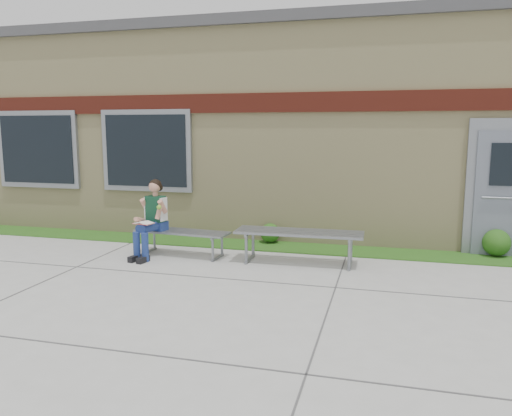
# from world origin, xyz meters

# --- Properties ---
(ground) EXTENTS (80.00, 80.00, 0.00)m
(ground) POSITION_xyz_m (0.00, 0.00, 0.00)
(ground) COLOR #9E9E99
(ground) RESTS_ON ground
(grass_strip) EXTENTS (16.00, 0.80, 0.02)m
(grass_strip) POSITION_xyz_m (0.00, 2.60, 0.01)
(grass_strip) COLOR #2D4F15
(grass_strip) RESTS_ON ground
(school_building) EXTENTS (16.20, 6.22, 4.20)m
(school_building) POSITION_xyz_m (-0.00, 5.99, 2.10)
(school_building) COLOR beige
(school_building) RESTS_ON ground
(bench_left) EXTENTS (1.68, 0.61, 0.43)m
(bench_left) POSITION_xyz_m (-1.70, 1.60, 0.33)
(bench_left) COLOR slate
(bench_left) RESTS_ON ground
(bench_right) EXTENTS (2.03, 0.60, 0.52)m
(bench_right) POSITION_xyz_m (0.30, 1.60, 0.40)
(bench_right) COLOR slate
(bench_right) RESTS_ON ground
(girl) EXTENTS (0.47, 0.82, 1.30)m
(girl) POSITION_xyz_m (-2.16, 1.41, 0.67)
(girl) COLOR navy
(girl) RESTS_ON ground
(shrub_mid) EXTENTS (0.36, 0.36, 0.36)m
(shrub_mid) POSITION_xyz_m (-0.46, 2.85, 0.20)
(shrub_mid) COLOR #2D4F15
(shrub_mid) RESTS_ON grass_strip
(shrub_east) EXTENTS (0.45, 0.45, 0.45)m
(shrub_east) POSITION_xyz_m (3.43, 2.85, 0.25)
(shrub_east) COLOR #2D4F15
(shrub_east) RESTS_ON grass_strip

